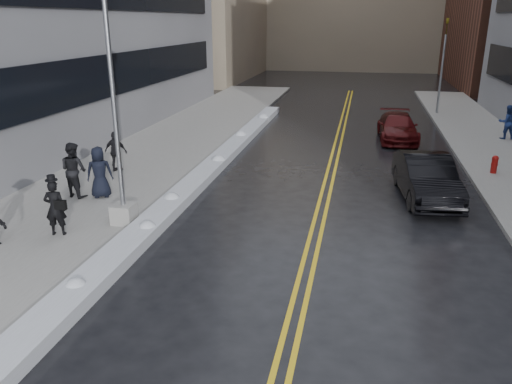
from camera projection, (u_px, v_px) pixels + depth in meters
The scene contains 15 objects.
ground at pixel (209, 267), 12.87m from camera, with size 160.00×160.00×0.00m, color black.
sidewalk_west at pixel (154, 155), 23.22m from camera, with size 5.50×50.00×0.15m, color gray.
lane_line_left at pixel (329, 167), 21.65m from camera, with size 0.12×50.00×0.01m, color gold.
lane_line_right at pixel (336, 167), 21.59m from camera, with size 0.12×50.00×0.01m, color gold.
snow_ridge at pixel (209, 169), 20.69m from camera, with size 0.90×30.00×0.34m, color silver.
lamppost at pixel (118, 147), 14.54m from camera, with size 0.65×0.65×7.62m.
fire_hydrant at pixel (495, 163), 20.16m from camera, with size 0.26×0.26×0.73m.
traffic_signal at pixel (443, 63), 32.26m from camera, with size 0.16×0.20×6.00m.
pedestrian_fedora at pixel (55, 208), 14.23m from camera, with size 0.60×0.39×1.64m, color black.
pedestrian_b at pixel (74, 170), 17.31m from camera, with size 0.94×0.73×1.94m, color black.
pedestrian_c at pixel (99, 172), 17.26m from camera, with size 0.88×0.57×1.80m, color black.
pedestrian_d at pixel (116, 152), 20.26m from camera, with size 0.97×0.40×1.65m, color black.
pedestrian_east at pixel (507, 122), 25.82m from camera, with size 0.85×0.67×1.76m, color navy.
car_black at pixel (426, 178), 17.57m from camera, with size 1.64×4.71×1.55m, color black.
car_maroon at pixel (398, 127), 26.26m from camera, with size 1.91×4.69×1.36m, color #420A0B.
Camera 1 is at (3.60, -11.01, 6.06)m, focal length 35.00 mm.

